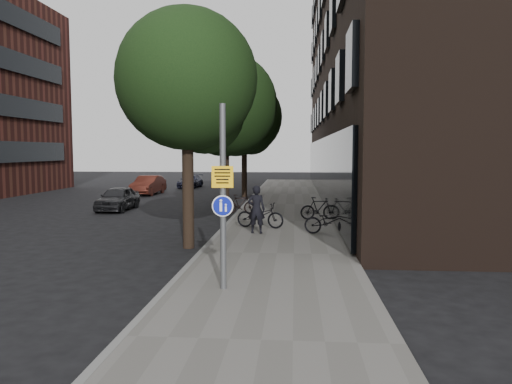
# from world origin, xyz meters

# --- Properties ---
(ground) EXTENTS (120.00, 120.00, 0.00)m
(ground) POSITION_xyz_m (0.00, 0.00, 0.00)
(ground) COLOR black
(ground) RESTS_ON ground
(sidewalk) EXTENTS (4.50, 60.00, 0.12)m
(sidewalk) POSITION_xyz_m (0.25, 10.00, 0.06)
(sidewalk) COLOR #65625D
(sidewalk) RESTS_ON ground
(curb_edge) EXTENTS (0.15, 60.00, 0.13)m
(curb_edge) POSITION_xyz_m (-2.00, 10.00, 0.07)
(curb_edge) COLOR slate
(curb_edge) RESTS_ON ground
(building_right_dark_brick) EXTENTS (12.00, 40.00, 18.00)m
(building_right_dark_brick) POSITION_xyz_m (8.50, 22.00, 9.00)
(building_right_dark_brick) COLOR black
(building_right_dark_brick) RESTS_ON ground
(street_tree_near) EXTENTS (4.40, 4.40, 7.50)m
(street_tree_near) POSITION_xyz_m (-2.53, 4.64, 5.11)
(street_tree_near) COLOR black
(street_tree_near) RESTS_ON ground
(street_tree_mid) EXTENTS (5.00, 5.00, 7.80)m
(street_tree_mid) POSITION_xyz_m (-2.53, 13.14, 5.11)
(street_tree_mid) COLOR black
(street_tree_mid) RESTS_ON ground
(street_tree_far) EXTENTS (5.00, 5.00, 7.80)m
(street_tree_far) POSITION_xyz_m (-2.53, 22.14, 5.11)
(street_tree_far) COLOR black
(street_tree_far) RESTS_ON ground
(signpost) EXTENTS (0.46, 0.13, 3.97)m
(signpost) POSITION_xyz_m (-0.76, -0.47, 2.12)
(signpost) COLOR #595B5E
(signpost) RESTS_ON sidewalk
(pedestrian) EXTENTS (0.68, 0.48, 1.74)m
(pedestrian) POSITION_xyz_m (-0.61, 6.78, 0.99)
(pedestrian) COLOR black
(pedestrian) RESTS_ON sidewalk
(parked_bike_facade_near) EXTENTS (1.88, 0.94, 0.94)m
(parked_bike_facade_near) POSITION_xyz_m (2.00, 6.74, 0.59)
(parked_bike_facade_near) COLOR black
(parked_bike_facade_near) RESTS_ON sidewalk
(parked_bike_facade_far) EXTENTS (1.68, 0.75, 0.97)m
(parked_bike_facade_far) POSITION_xyz_m (1.81, 10.57, 0.61)
(parked_bike_facade_far) COLOR black
(parked_bike_facade_far) RESTS_ON sidewalk
(parked_bike_curb_near) EXTENTS (1.95, 1.04, 0.97)m
(parked_bike_curb_near) POSITION_xyz_m (-0.56, 8.07, 0.61)
(parked_bike_curb_near) COLOR black
(parked_bike_curb_near) RESTS_ON sidewalk
(parked_bike_curb_far) EXTENTS (1.55, 0.57, 0.91)m
(parked_bike_curb_far) POSITION_xyz_m (-1.80, 12.23, 0.58)
(parked_bike_curb_far) COLOR black
(parked_bike_curb_far) RESTS_ON sidewalk
(parked_car_near) EXTENTS (1.48, 3.66, 1.25)m
(parked_car_near) POSITION_xyz_m (-8.40, 14.10, 0.62)
(parked_car_near) COLOR black
(parked_car_near) RESTS_ON ground
(parked_car_mid) EXTENTS (1.59, 4.10, 1.33)m
(parked_car_mid) POSITION_xyz_m (-9.52, 23.26, 0.66)
(parked_car_mid) COLOR #592219
(parked_car_mid) RESTS_ON ground
(parked_car_far) EXTENTS (1.74, 3.78, 1.07)m
(parked_car_far) POSITION_xyz_m (-7.92, 29.87, 0.54)
(parked_car_far) COLOR black
(parked_car_far) RESTS_ON ground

